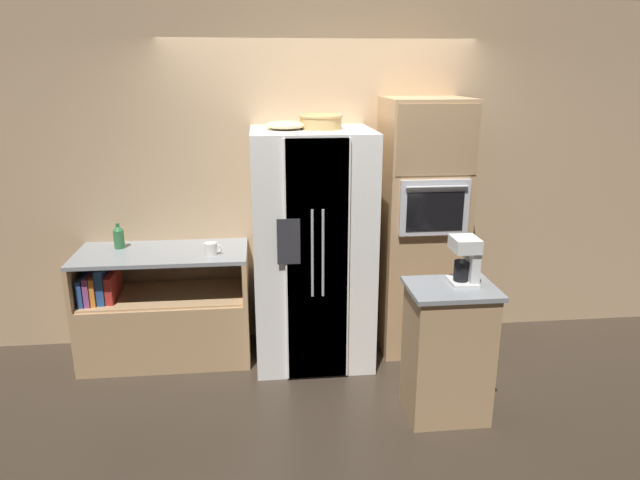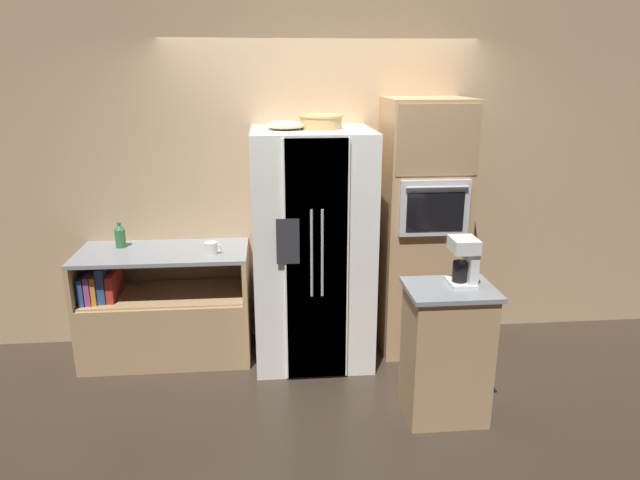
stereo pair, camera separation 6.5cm
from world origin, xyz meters
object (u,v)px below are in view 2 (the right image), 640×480
fruit_bowl (286,125)px  wicker_basket (321,121)px  wall_oven (422,228)px  bottle_tall (120,235)px  coffee_maker (466,259)px  refrigerator (312,248)px  mug (211,248)px

fruit_bowl → wicker_basket: bearing=1.0°
wall_oven → wicker_basket: 1.20m
bottle_tall → coffee_maker: coffee_maker is taller
refrigerator → wall_oven: (0.90, 0.10, 0.11)m
wicker_basket → mug: (-0.85, -0.05, -0.95)m
refrigerator → wicker_basket: 0.98m
bottle_tall → mug: 0.78m
fruit_bowl → coffee_maker: bearing=-39.4°
refrigerator → mug: (-0.78, -0.02, 0.03)m
wicker_basket → bottle_tall: wicker_basket is taller
wicker_basket → coffee_maker: 1.48m
bottle_tall → coffee_maker: 2.68m
fruit_bowl → wall_oven: bearing=4.3°
wall_oven → coffee_maker: (0.02, -0.99, 0.07)m
refrigerator → fruit_bowl: bearing=174.0°
wall_oven → coffee_maker: 0.99m
wall_oven → coffee_maker: size_ratio=6.57×
wicker_basket → wall_oven: bearing=5.4°
refrigerator → fruit_bowl: fruit_bowl is taller
wicker_basket → bottle_tall: bearing=172.8°
fruit_bowl → coffee_maker: (1.11, -0.91, -0.77)m
refrigerator → wall_oven: size_ratio=0.89×
refrigerator → coffee_maker: 1.29m
refrigerator → bottle_tall: size_ratio=9.04×
fruit_bowl → mug: size_ratio=2.26×
wall_oven → fruit_bowl: size_ratio=6.84×
refrigerator → wicker_basket: wicker_basket is taller
coffee_maker → bottle_tall: bearing=155.4°
wicker_basket → mug: 1.28m
wall_oven → bottle_tall: bearing=177.1°
coffee_maker → mug: bearing=152.9°
mug → fruit_bowl: bearing=4.0°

